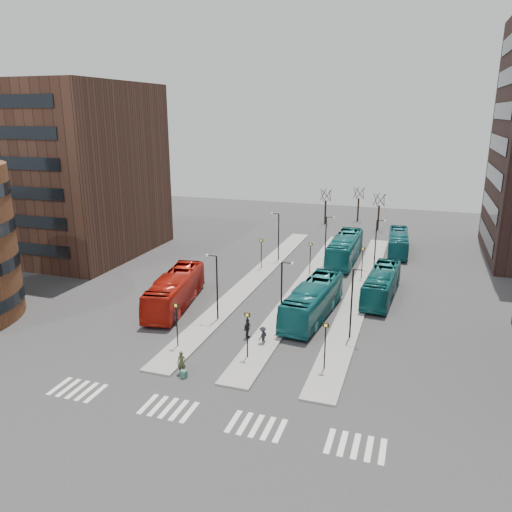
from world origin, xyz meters
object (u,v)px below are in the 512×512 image
(suitcase, at_px, (184,374))
(teal_bus_b, at_px, (345,249))
(teal_bus_a, at_px, (313,300))
(commuter_b, at_px, (247,328))
(red_bus, at_px, (175,290))
(teal_bus_c, at_px, (381,284))
(traveller, at_px, (182,363))
(commuter_c, at_px, (263,336))
(teal_bus_d, at_px, (398,242))
(commuter_a, at_px, (172,316))

(suitcase, height_order, teal_bus_b, teal_bus_b)
(teal_bus_a, height_order, commuter_b, teal_bus_a)
(red_bus, bearing_deg, teal_bus_b, 47.55)
(teal_bus_c, xyz_separation_m, commuter_b, (-9.85, -13.17, -0.64))
(red_bus, distance_m, traveller, 13.46)
(suitcase, distance_m, commuter_b, 7.98)
(teal_bus_a, distance_m, commuter_c, 7.44)
(commuter_c, bearing_deg, teal_bus_c, 168.01)
(red_bus, height_order, traveller, red_bus)
(teal_bus_c, distance_m, teal_bus_d, 18.31)
(suitcase, relative_size, traveller, 0.31)
(teal_bus_a, bearing_deg, suitcase, -109.73)
(traveller, relative_size, commuter_c, 1.14)
(teal_bus_a, height_order, commuter_a, teal_bus_a)
(red_bus, height_order, commuter_b, red_bus)
(suitcase, xyz_separation_m, teal_bus_a, (6.40, 13.80, 1.36))
(red_bus, distance_m, teal_bus_b, 24.46)
(commuter_b, bearing_deg, suitcase, 176.31)
(commuter_b, bearing_deg, teal_bus_c, -24.79)
(teal_bus_b, bearing_deg, red_bus, -122.47)
(teal_bus_d, xyz_separation_m, commuter_a, (-17.73, -31.18, -0.54))
(teal_bus_d, bearing_deg, commuter_c, -108.67)
(red_bus, bearing_deg, suitcase, -69.68)
(teal_bus_b, distance_m, teal_bus_d, 8.96)
(traveller, bearing_deg, red_bus, 108.84)
(teal_bus_b, bearing_deg, teal_bus_c, -64.16)
(suitcase, height_order, commuter_a, commuter_a)
(teal_bus_c, relative_size, teal_bus_d, 1.03)
(teal_bus_d, distance_m, commuter_b, 33.18)
(suitcase, bearing_deg, teal_bus_d, 86.27)
(suitcase, xyz_separation_m, traveller, (-0.38, 0.46, 0.61))
(suitcase, distance_m, teal_bus_d, 41.14)
(suitcase, xyz_separation_m, commuter_c, (3.76, 6.91, 0.50))
(teal_bus_b, bearing_deg, commuter_b, -99.05)
(teal_bus_b, xyz_separation_m, teal_bus_d, (6.21, 6.46, -0.26))
(suitcase, xyz_separation_m, commuter_a, (-5.09, 7.96, 0.65))
(teal_bus_a, height_order, commuter_c, teal_bus_a)
(teal_bus_a, xyz_separation_m, commuter_c, (-2.65, -6.90, -0.87))
(commuter_b, bearing_deg, commuter_c, -103.16)
(teal_bus_b, bearing_deg, traveller, -101.28)
(teal_bus_a, bearing_deg, teal_bus_d, 81.32)
(teal_bus_b, height_order, teal_bus_c, teal_bus_b)
(teal_bus_a, distance_m, teal_bus_d, 26.09)
(red_bus, relative_size, teal_bus_d, 1.13)
(teal_bus_c, bearing_deg, teal_bus_a, -124.84)
(traveller, bearing_deg, teal_bus_a, 52.69)
(suitcase, bearing_deg, commuter_b, 88.48)
(teal_bus_a, xyz_separation_m, teal_bus_c, (5.60, 7.03, -0.14))
(teal_bus_d, height_order, commuter_c, teal_bus_d)
(teal_bus_b, distance_m, teal_bus_c, 13.08)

